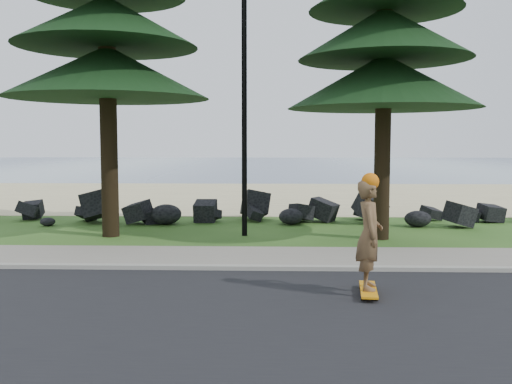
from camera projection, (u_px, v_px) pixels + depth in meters
ground at (236, 261)px, 11.84m from camera, size 160.00×160.00×0.00m
road at (213, 332)px, 7.36m from camera, size 160.00×7.00×0.02m
kerb at (233, 268)px, 10.94m from camera, size 160.00×0.20×0.10m
sidewalk at (237, 257)px, 12.04m from camera, size 160.00×2.00×0.08m
beach_sand at (257, 196)px, 26.28m from camera, size 160.00×15.00×0.01m
ocean at (267, 165)px, 62.62m from camera, size 160.00×58.00×0.01m
seawall_boulders at (249, 223)px, 17.42m from camera, size 60.00×2.40×1.10m
lamp_post at (244, 77)px, 14.67m from camera, size 0.25×0.14×8.14m
skateboarder at (369, 235)px, 9.05m from camera, size 0.49×1.07×1.96m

